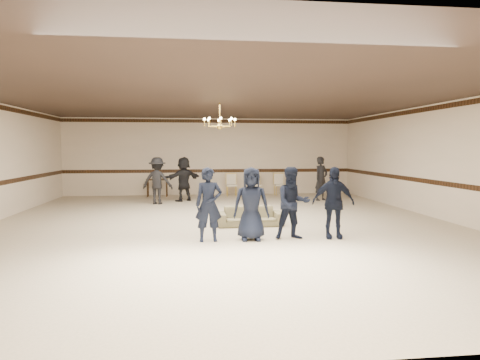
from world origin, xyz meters
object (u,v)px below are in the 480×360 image
object	(u,v)px
chandelier	(220,115)
adult_left	(157,181)
boy_d	(333,203)
settee	(250,216)
boy_b	(251,204)
boy_c	(293,203)
banquet_chair_left	(232,185)
boy_a	(209,204)
adult_mid	(184,179)
banquet_chair_mid	(256,185)
banquet_chair_right	(280,185)
adult_right	(321,179)
console_table	(157,188)

from	to	relation	value
chandelier	adult_left	bearing A→B (deg)	121.79
boy_d	settee	distance (m)	2.36
boy_b	boy_d	bearing A→B (deg)	3.94
boy_c	boy_d	world-z (taller)	same
boy_b	banquet_chair_left	xyz separation A→B (m)	(0.37, 8.15, -0.33)
adult_left	banquet_chair_left	world-z (taller)	adult_left
boy_a	adult_mid	bearing A→B (deg)	93.11
adult_left	banquet_chair_mid	bearing A→B (deg)	-138.31
chandelier	banquet_chair_right	size ratio (longest dim) A/B	1.04
chandelier	banquet_chair_left	bearing A→B (deg)	81.01
adult_right	banquet_chair_mid	xyz separation A→B (m)	(-2.19, 1.81, -0.37)
settee	banquet_chair_mid	size ratio (longest dim) A/B	1.83
boy_a	console_table	xyz separation A→B (m)	(-1.73, 8.35, -0.42)
boy_b	banquet_chair_left	bearing A→B (deg)	91.35
adult_left	boy_a	bearing A→B (deg)	117.04
adult_right	console_table	xyz separation A→B (m)	(-6.19, 2.01, -0.46)
boy_b	boy_d	xyz separation A→B (m)	(1.80, 0.00, 0.00)
adult_mid	banquet_chair_mid	bearing A→B (deg)	173.05
boy_d	adult_right	distance (m)	6.59
boy_d	adult_mid	world-z (taller)	adult_mid
boy_c	banquet_chair_right	world-z (taller)	boy_c
boy_b	adult_left	xyz separation A→B (m)	(-2.44, 6.05, 0.04)
chandelier	boy_c	size ratio (longest dim) A/B	0.60
banquet_chair_right	console_table	distance (m)	5.00
banquet_chair_mid	chandelier	bearing A→B (deg)	-113.27
boy_a	boy_d	distance (m)	2.70
settee	console_table	distance (m)	7.28
adult_right	boy_c	bearing A→B (deg)	-142.02
boy_d	console_table	bearing A→B (deg)	124.52
boy_d	adult_right	bearing A→B (deg)	81.08
adult_mid	adult_right	bearing A→B (deg)	142.76
boy_a	banquet_chair_right	world-z (taller)	boy_a
chandelier	adult_right	distance (m)	5.71
settee	banquet_chair_right	size ratio (longest dim) A/B	1.83
chandelier	banquet_chair_mid	distance (m)	6.10
boy_d	adult_mid	size ratio (longest dim) A/B	0.95
chandelier	boy_d	bearing A→B (deg)	-51.62
boy_b	banquet_chair_mid	size ratio (longest dim) A/B	1.73
boy_a	settee	xyz separation A→B (m)	(1.11, 1.65, -0.54)
settee	adult_left	world-z (taller)	adult_left
banquet_chair_right	settee	bearing A→B (deg)	-109.42
adult_left	console_table	xyz separation A→B (m)	(-0.19, 2.31, -0.46)
boy_d	boy_c	bearing A→B (deg)	-173.43
boy_c	banquet_chair_left	xyz separation A→B (m)	(-0.53, 8.15, -0.33)
boy_a	banquet_chair_right	bearing A→B (deg)	65.84
chandelier	boy_d	size ratio (longest dim) A/B	0.60
adult_right	console_table	bearing A→B (deg)	132.75
adult_mid	boy_a	bearing A→B (deg)	62.68
boy_b	banquet_chair_right	bearing A→B (deg)	77.74
boy_b	banquet_chair_mid	bearing A→B (deg)	84.41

